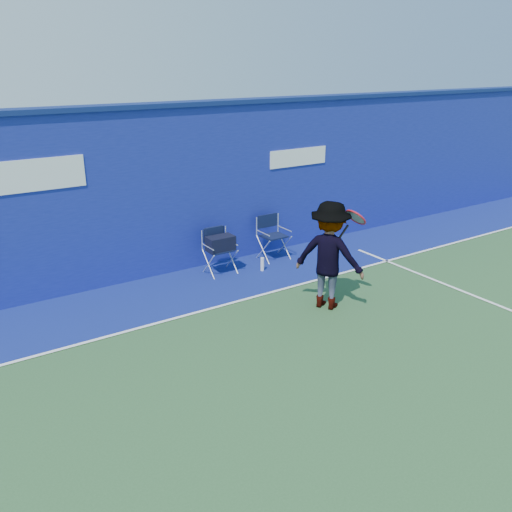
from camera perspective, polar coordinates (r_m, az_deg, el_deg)
ground at (r=6.23m, az=5.69°, el=-17.48°), size 80.00×80.00×0.00m
stadium_wall at (r=9.79m, az=-13.44°, el=6.29°), size 24.00×0.50×3.08m
out_of_bounds_strip at (r=9.31m, az=-10.28°, el=-4.27°), size 24.00×1.80×0.01m
court_lines at (r=6.61m, az=2.33°, el=-14.81°), size 24.00×12.00×0.01m
directors_chair_left at (r=10.08m, az=-3.82°, el=0.13°), size 0.50×0.47×0.85m
directors_chair_right at (r=10.83m, az=1.84°, el=1.10°), size 0.52×0.47×0.87m
water_bottle at (r=10.23m, az=0.67°, el=-0.88°), size 0.07×0.07×0.26m
tennis_player at (r=8.60m, az=7.74°, el=0.07°), size 1.14×1.30×1.74m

